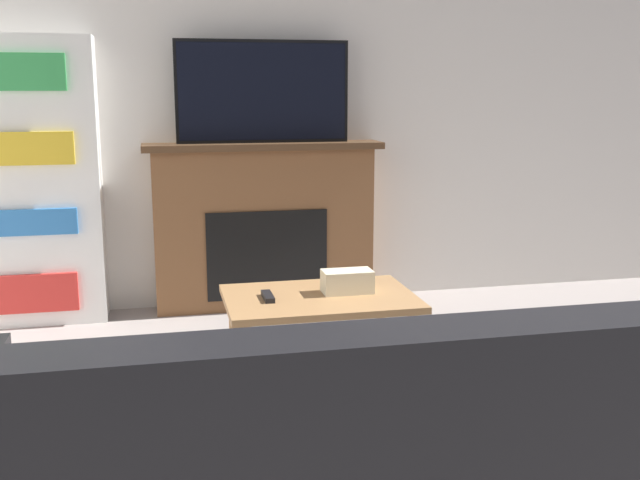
{
  "coord_description": "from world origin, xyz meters",
  "views": [
    {
      "loc": [
        -0.83,
        -1.01,
        1.35
      ],
      "look_at": [
        -0.11,
        2.25,
        0.67
      ],
      "focal_mm": 42.0,
      "sensor_mm": 36.0,
      "label": 1
    }
  ],
  "objects": [
    {
      "name": "wall_back",
      "position": [
        0.0,
        3.64,
        1.35
      ],
      "size": [
        6.83,
        0.06,
        2.7
      ],
      "color": "silver",
      "rests_on": "ground_plane"
    },
    {
      "name": "fireplace",
      "position": [
        -0.19,
        3.49,
        0.52
      ],
      "size": [
        1.44,
        0.28,
        1.02
      ],
      "color": "brown",
      "rests_on": "ground_plane"
    },
    {
      "name": "tv",
      "position": [
        -0.19,
        3.47,
        1.32
      ],
      "size": [
        1.03,
        0.03,
        0.6
      ],
      "color": "black",
      "rests_on": "fireplace"
    },
    {
      "name": "coffee_table",
      "position": [
        -0.15,
        2.06,
        0.39
      ],
      "size": [
        0.83,
        0.56,
        0.46
      ],
      "color": "#A87A4C",
      "rests_on": "ground_plane"
    },
    {
      "name": "tissue_box",
      "position": [
        -0.02,
        2.09,
        0.51
      ],
      "size": [
        0.22,
        0.12,
        0.1
      ],
      "color": "beige",
      "rests_on": "coffee_table"
    },
    {
      "name": "remote_control",
      "position": [
        -0.38,
        2.06,
        0.47
      ],
      "size": [
        0.04,
        0.15,
        0.02
      ],
      "color": "black",
      "rests_on": "coffee_table"
    },
    {
      "name": "bookshelf",
      "position": [
        -1.52,
        3.47,
        0.82
      ],
      "size": [
        0.76,
        0.29,
        1.64
      ],
      "color": "white",
      "rests_on": "ground_plane"
    }
  ]
}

